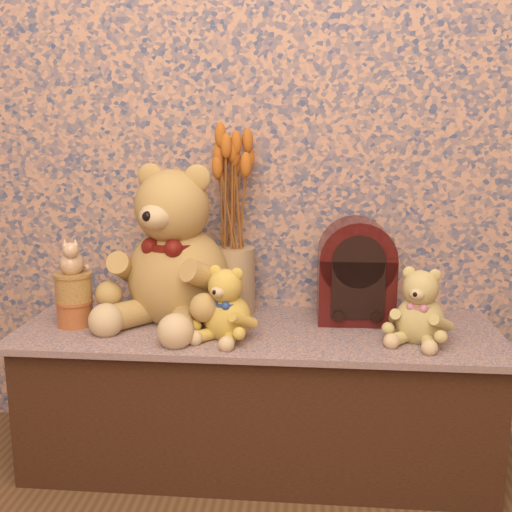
{
  "coord_description": "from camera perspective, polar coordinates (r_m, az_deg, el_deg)",
  "views": [
    {
      "loc": [
        0.16,
        -0.55,
        1.07
      ],
      "look_at": [
        0.0,
        1.2,
        0.69
      ],
      "focal_mm": 42.91,
      "sensor_mm": 36.0,
      "label": 1
    }
  ],
  "objects": [
    {
      "name": "dried_stalks",
      "position": [
        2.0,
        -2.04,
        6.38
      ],
      "size": [
        0.27,
        0.27,
        0.4
      ],
      "primitive_type": null,
      "rotation": [
        0.0,
        0.0,
        0.4
      ],
      "color": "#C2621F",
      "rests_on": "ceramic_vase"
    },
    {
      "name": "biscuit_tin_upper",
      "position": [
        1.99,
        -16.65,
        -2.82
      ],
      "size": [
        0.12,
        0.12,
        0.09
      ],
      "primitive_type": "cylinder",
      "rotation": [
        0.0,
        0.0,
        0.07
      ],
      "color": "#DAC25F",
      "rests_on": "biscuit_tin_lower"
    },
    {
      "name": "ceramic_vase",
      "position": [
        2.05,
        -1.97,
        -2.27
      ],
      "size": [
        0.15,
        0.15,
        0.22
      ],
      "primitive_type": "cylinder",
      "rotation": [
        0.0,
        0.0,
        0.13
      ],
      "color": "tan",
      "rests_on": "display_shelf"
    },
    {
      "name": "cathedral_radio",
      "position": [
        1.98,
        9.3,
        -1.31
      ],
      "size": [
        0.24,
        0.18,
        0.33
      ],
      "primitive_type": null,
      "rotation": [
        0.0,
        0.0,
        0.02
      ],
      "color": "#3C0A0B",
      "rests_on": "display_shelf"
    },
    {
      "name": "biscuit_tin_lower",
      "position": [
        2.01,
        -16.51,
        -5.12
      ],
      "size": [
        0.11,
        0.11,
        0.08
      ],
      "primitive_type": "cylinder",
      "rotation": [
        0.0,
        0.0,
        0.01
      ],
      "color": "#D18C3D",
      "rests_on": "display_shelf"
    },
    {
      "name": "teddy_medium",
      "position": [
        1.8,
        -2.69,
        -4.07
      ],
      "size": [
        0.26,
        0.28,
        0.23
      ],
      "primitive_type": null,
      "rotation": [
        0.0,
        0.0,
        -0.4
      ],
      "color": "gold",
      "rests_on": "display_shelf"
    },
    {
      "name": "cat_figurine",
      "position": [
        1.97,
        -16.83,
        0.06
      ],
      "size": [
        0.11,
        0.12,
        0.12
      ],
      "primitive_type": null,
      "rotation": [
        0.0,
        0.0,
        0.34
      ],
      "color": "silver",
      "rests_on": "biscuit_tin_upper"
    },
    {
      "name": "teddy_small",
      "position": [
        1.84,
        15.11,
        -4.14
      ],
      "size": [
        0.26,
        0.28,
        0.24
      ],
      "primitive_type": null,
      "rotation": [
        0.0,
        0.0,
        -0.41
      ],
      "color": "tan",
      "rests_on": "display_shelf"
    },
    {
      "name": "teddy_large",
      "position": [
        1.96,
        -7.35,
        1.72
      ],
      "size": [
        0.57,
        0.62,
        0.54
      ],
      "primitive_type": null,
      "rotation": [
        0.0,
        0.0,
        -0.33
      ],
      "color": "#A57F40",
      "rests_on": "display_shelf"
    },
    {
      "name": "display_shelf",
      "position": [
        2.0,
        0.14,
        -12.87
      ],
      "size": [
        1.48,
        0.51,
        0.45
      ],
      "primitive_type": "cube",
      "color": "navy",
      "rests_on": "ground"
    }
  ]
}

